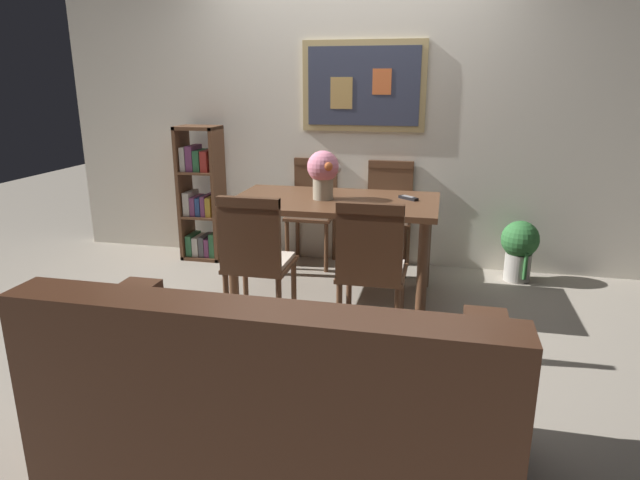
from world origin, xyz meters
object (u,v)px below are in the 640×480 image
at_px(leather_couch, 276,404).
at_px(dining_chair_near_right, 371,262).
at_px(dining_table, 334,213).
at_px(dining_chair_far_left, 313,203).
at_px(dining_chair_far_right, 388,207).
at_px(tv_remote, 408,198).
at_px(potted_ivy, 519,247).
at_px(flower_vase, 323,171).
at_px(dining_chair_near_left, 256,254).
at_px(bookshelf, 201,199).

bearing_deg(leather_couch, dining_chair_near_right, 79.87).
xyz_separation_m(dining_table, dining_chair_far_left, (-0.34, 0.75, -0.10)).
xyz_separation_m(dining_chair_near_right, leather_couch, (-0.21, -1.20, -0.22)).
height_order(dining_chair_far_left, dining_chair_far_right, same).
xyz_separation_m(dining_chair_far_right, tv_remote, (0.20, -0.63, 0.22)).
relative_size(potted_ivy, flower_vase, 1.42).
xyz_separation_m(dining_chair_near_right, dining_chair_near_left, (-0.71, 0.00, 0.00)).
height_order(dining_table, dining_chair_far_right, dining_chair_far_right).
relative_size(leather_couch, bookshelf, 1.52).
distance_m(leather_couch, flower_vase, 2.05).
relative_size(dining_chair_near_left, dining_chair_far_right, 1.00).
xyz_separation_m(dining_table, flower_vase, (-0.08, -0.01, 0.30)).
bearing_deg(dining_table, dining_chair_far_left, 114.01).
bearing_deg(leather_couch, dining_chair_far_left, 100.30).
bearing_deg(dining_chair_far_right, dining_chair_near_right, -88.05).
bearing_deg(dining_chair_far_right, leather_couch, -93.50).
bearing_deg(bookshelf, dining_chair_near_right, -39.29).
xyz_separation_m(dining_chair_near_left, leather_couch, (0.50, -1.21, -0.22)).
relative_size(dining_chair_near_left, bookshelf, 0.77).
bearing_deg(dining_chair_far_right, flower_vase, -117.78).
xyz_separation_m(dining_table, dining_chair_far_right, (0.32, 0.74, -0.10)).
bearing_deg(potted_ivy, bookshelf, 179.96).
distance_m(dining_chair_near_right, flower_vase, 0.95).
distance_m(dining_chair_far_left, potted_ivy, 1.74).
relative_size(potted_ivy, tv_remote, 3.31).
distance_m(dining_chair_far_right, flower_vase, 0.94).
bearing_deg(flower_vase, dining_chair_near_left, -110.19).
height_order(bookshelf, tv_remote, bookshelf).
bearing_deg(dining_chair_far_right, tv_remote, -72.44).
height_order(dining_chair_near_right, tv_remote, dining_chair_near_right).
distance_m(dining_chair_far_left, dining_chair_near_left, 1.50).
bearing_deg(dining_table, dining_chair_far_right, 66.60).
height_order(dining_chair_near_right, flower_vase, flower_vase).
xyz_separation_m(dining_chair_far_left, dining_chair_far_right, (0.66, -0.02, 0.00)).
height_order(dining_chair_far_left, potted_ivy, dining_chair_far_left).
bearing_deg(flower_vase, dining_chair_near_right, -58.54).
bearing_deg(potted_ivy, dining_chair_far_right, 175.21).
height_order(leather_couch, bookshelf, bookshelf).
distance_m(dining_chair_near_right, potted_ivy, 1.74).
xyz_separation_m(dining_chair_near_right, dining_chair_far_left, (-0.71, 1.50, 0.00)).
relative_size(flower_vase, tv_remote, 2.33).
distance_m(leather_couch, potted_ivy, 2.87).
relative_size(leather_couch, tv_remote, 12.07).
distance_m(dining_chair_near_right, dining_chair_far_left, 1.66).
bearing_deg(dining_chair_near_left, tv_remote, 44.47).
xyz_separation_m(dining_chair_far_left, tv_remote, (0.85, -0.65, 0.22)).
bearing_deg(dining_chair_near_left, dining_chair_far_left, 89.69).
distance_m(dining_table, dining_chair_far_right, 0.81).
bearing_deg(dining_table, dining_chair_near_right, -63.60).
bearing_deg(leather_couch, dining_table, 94.55).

